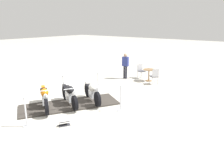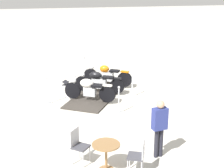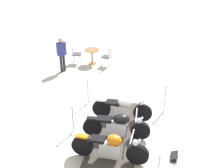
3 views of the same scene
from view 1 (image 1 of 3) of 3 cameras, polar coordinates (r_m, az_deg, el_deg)
name	(u,v)px [view 1 (image 1 of 3)]	position (r m, az deg, el deg)	size (l,w,h in m)	color
ground_plane	(70,105)	(9.82, -11.08, -5.56)	(80.00, 80.00, 0.00)	beige
display_platform	(70,105)	(9.81, -11.09, -5.40)	(4.29, 1.51, 0.06)	#38332D
motorcycle_copper	(45,98)	(9.50, -17.40, -3.49)	(2.03, 1.32, 0.97)	black
motorcycle_black	(70,94)	(9.61, -11.19, -2.75)	(2.02, 1.15, 0.92)	black
motorcycle_cream	(92,91)	(9.84, -5.25, -1.96)	(1.91, 1.12, 0.96)	black
stanchion_left_rear	(98,86)	(11.48, -3.69, -0.44)	(0.35, 0.35, 1.04)	silver
stanchion_right_front	(26,116)	(8.20, -21.83, -7.98)	(0.30, 0.30, 1.12)	silver
stanchion_left_mid	(64,89)	(11.06, -12.68, -1.30)	(0.33, 0.33, 1.07)	silver
stanchion_right_rear	(121,102)	(8.90, 2.28, -4.89)	(0.31, 0.31, 1.13)	silver
info_placard	(64,124)	(8.02, -12.54, -10.31)	(0.37, 0.45, 0.18)	#333338
cafe_table	(149,72)	(13.63, 9.77, 3.08)	(0.72, 0.72, 0.75)	olive
cafe_chair_near_table	(141,70)	(14.27, 7.68, 3.68)	(0.52, 0.52, 0.93)	#B7B7BC
cafe_chair_across_table	(155,75)	(12.91, 11.23, 2.23)	(0.56, 0.56, 0.95)	#B7B7BC
bystander_person	(125,64)	(14.00, 3.57, 5.40)	(0.43, 0.29, 1.65)	#23232D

